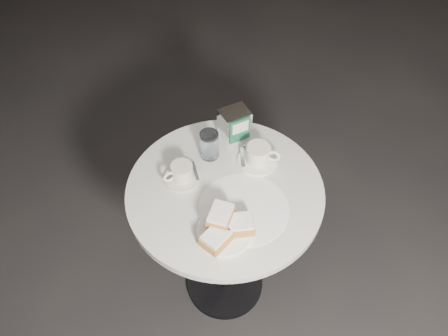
% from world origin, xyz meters
% --- Properties ---
extents(ground, '(7.00, 7.00, 0.00)m').
position_xyz_m(ground, '(0.00, 0.00, 0.00)').
color(ground, black).
rests_on(ground, ground).
extents(cafe_table, '(0.70, 0.70, 0.74)m').
position_xyz_m(cafe_table, '(0.00, 0.00, 0.55)').
color(cafe_table, black).
rests_on(cafe_table, ground).
extents(sugar_spill, '(0.41, 0.41, 0.00)m').
position_xyz_m(sugar_spill, '(0.05, -0.10, 0.75)').
color(sugar_spill, white).
rests_on(sugar_spill, cafe_table).
extents(beignet_plate, '(0.24, 0.24, 0.09)m').
position_xyz_m(beignet_plate, '(-0.03, -0.19, 0.78)').
color(beignet_plate, white).
rests_on(beignet_plate, cafe_table).
extents(coffee_cup_left, '(0.17, 0.17, 0.07)m').
position_xyz_m(coffee_cup_left, '(-0.14, 0.07, 0.77)').
color(coffee_cup_left, beige).
rests_on(coffee_cup_left, cafe_table).
extents(coffee_cup_right, '(0.19, 0.19, 0.08)m').
position_xyz_m(coffee_cup_right, '(0.14, 0.10, 0.78)').
color(coffee_cup_right, white).
rests_on(coffee_cup_right, cafe_table).
extents(water_glass_left, '(0.09, 0.09, 0.11)m').
position_xyz_m(water_glass_left, '(-0.03, 0.16, 0.80)').
color(water_glass_left, white).
rests_on(water_glass_left, cafe_table).
extents(water_glass_right, '(0.08, 0.08, 0.12)m').
position_xyz_m(water_glass_right, '(0.08, 0.24, 0.80)').
color(water_glass_right, silver).
rests_on(water_glass_right, cafe_table).
extents(napkin_dispenser, '(0.13, 0.11, 0.12)m').
position_xyz_m(napkin_dispenser, '(0.08, 0.25, 0.81)').
color(napkin_dispenser, white).
rests_on(napkin_dispenser, cafe_table).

